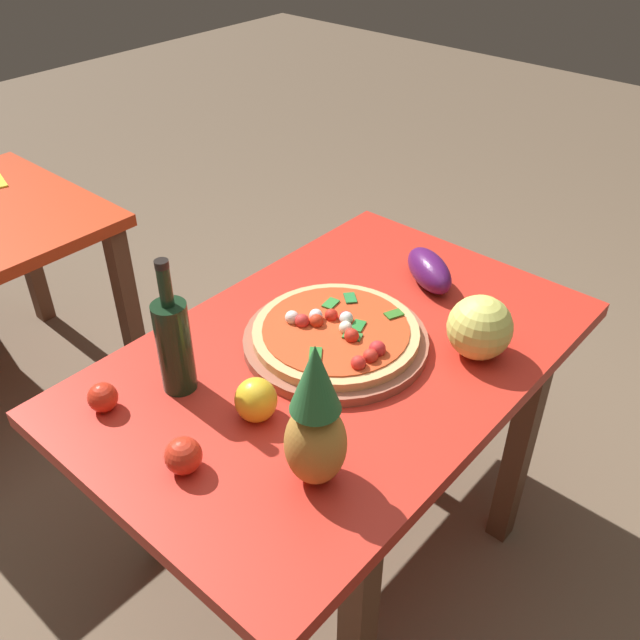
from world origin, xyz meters
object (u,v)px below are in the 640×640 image
Objects in this scene: wine_bottle at (174,344)px; tomato_at_corner at (183,456)px; pizza_board at (336,341)px; eggplant at (429,270)px; tomato_beside_pepper at (103,397)px; pizza at (336,332)px; display_table at (338,381)px; bell_pepper at (256,400)px; pineapple_left at (315,423)px; melon at (480,328)px.

tomato_at_corner is at bearing -127.44° from wine_bottle.
pizza_board is 0.40m from wine_bottle.
eggplant is 3.09× the size of tomato_beside_pepper.
display_table is at bearing -127.62° from pizza.
bell_pepper is (0.05, -0.20, -0.08)m from wine_bottle.
pizza_board is at bearing 53.15° from display_table.
pizza_board is 0.55m from tomato_beside_pepper.
pizza is 0.55m from tomato_beside_pepper.
display_table is 0.56m from tomato_beside_pepper.
bell_pepper reaches higher than eggplant.
tomato_at_corner reaches higher than display_table.
display_table is 0.41m from eggplant.
pizza_board is at bearing 62.33° from pizza.
pineapple_left is at bearing -145.33° from pizza.
wine_bottle is 4.40× the size of tomato_at_corner.
pineapple_left is 0.54m from melon.
display_table is 0.37m from melon.
tomato_at_corner is (-0.48, -0.01, 0.13)m from display_table.
bell_pepper reaches higher than display_table.
bell_pepper is at bearing -178.72° from eggplant.
pizza is 5.37× the size of tomato_at_corner.
tomato_beside_pepper is at bearing 156.89° from wine_bottle.
pineapple_left reaches higher than melon.
pizza_board is 0.03m from pizza.
pizza is 0.43m from pineapple_left.
melon is at bearing -54.16° from pizza.
pineapple_left is (0.00, -0.40, 0.02)m from wine_bottle.
bell_pepper is 0.33m from tomato_beside_pepper.
pizza reaches higher than tomato_beside_pepper.
wine_bottle is 0.22m from bell_pepper.
melon is 0.77× the size of eggplant.
tomato_beside_pepper is at bearing 151.95° from display_table.
eggplant is at bearing -15.87° from tomato_beside_pepper.
wine_bottle is at bearing 149.76° from display_table.
pineapple_left is 0.28m from tomato_at_corner.
tomato_at_corner is (-0.15, 0.20, -0.11)m from pineapple_left.
pizza is at bearing 5.74° from bell_pepper.
pizza_board reaches higher than display_table.
pizza reaches higher than pizza_board.
tomato_beside_pepper is at bearing 127.35° from bell_pepper.
melon is (0.19, -0.27, 0.04)m from pizza.
tomato_at_corner is at bearing -179.84° from bell_pepper.
pineapple_left is 0.50m from tomato_beside_pepper.
bell_pepper is 1.53× the size of tomato_beside_pepper.
pineapple_left is 0.75m from eggplant.
display_table is 2.81× the size of pizza_board.
pizza reaches higher than display_table.
wine_bottle reaches higher than eggplant.
pizza reaches higher than tomato_at_corner.
pineapple_left is at bearing -71.48° from tomato_beside_pepper.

